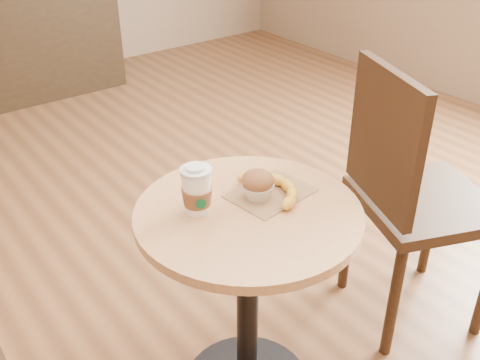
{
  "coord_description": "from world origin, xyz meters",
  "views": [
    {
      "loc": [
        -0.79,
        -1.14,
        1.63
      ],
      "look_at": [
        0.04,
        -0.05,
        0.83
      ],
      "focal_mm": 42.0,
      "sensor_mm": 36.0,
      "label": 1
    }
  ],
  "objects_px": {
    "cafe_table": "(248,273)",
    "chair_right": "(410,192)",
    "coffee_cup": "(197,192)",
    "muffin": "(258,185)",
    "banana": "(275,186)"
  },
  "relations": [
    {
      "from": "cafe_table",
      "to": "chair_right",
      "type": "bearing_deg",
      "value": -4.0
    },
    {
      "from": "cafe_table",
      "to": "muffin",
      "type": "xyz_separation_m",
      "value": [
        0.06,
        0.03,
        0.28
      ]
    },
    {
      "from": "chair_right",
      "to": "coffee_cup",
      "type": "height_order",
      "value": "chair_right"
    },
    {
      "from": "cafe_table",
      "to": "coffee_cup",
      "type": "xyz_separation_m",
      "value": [
        -0.12,
        0.08,
        0.3
      ]
    },
    {
      "from": "cafe_table",
      "to": "banana",
      "type": "relative_size",
      "value": 2.98
    },
    {
      "from": "coffee_cup",
      "to": "muffin",
      "type": "relative_size",
      "value": 1.51
    },
    {
      "from": "cafe_table",
      "to": "coffee_cup",
      "type": "height_order",
      "value": "coffee_cup"
    },
    {
      "from": "muffin",
      "to": "cafe_table",
      "type": "bearing_deg",
      "value": -150.42
    },
    {
      "from": "coffee_cup",
      "to": "muffin",
      "type": "bearing_deg",
      "value": 4.23
    },
    {
      "from": "cafe_table",
      "to": "chair_right",
      "type": "xyz_separation_m",
      "value": [
        0.7,
        -0.05,
        0.06
      ]
    },
    {
      "from": "cafe_table",
      "to": "banana",
      "type": "bearing_deg",
      "value": 13.25
    },
    {
      "from": "cafe_table",
      "to": "chair_right",
      "type": "height_order",
      "value": "chair_right"
    },
    {
      "from": "muffin",
      "to": "coffee_cup",
      "type": "bearing_deg",
      "value": 165.7
    },
    {
      "from": "coffee_cup",
      "to": "banana",
      "type": "relative_size",
      "value": 0.59
    },
    {
      "from": "chair_right",
      "to": "coffee_cup",
      "type": "relative_size",
      "value": 7.02
    }
  ]
}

